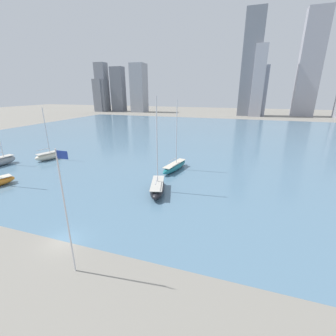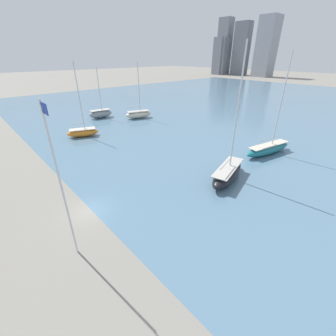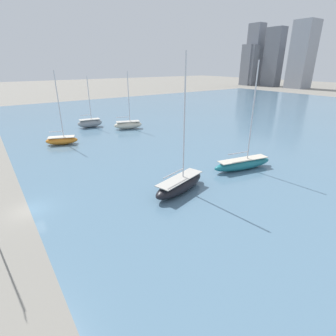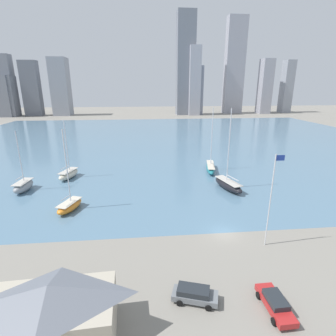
% 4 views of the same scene
% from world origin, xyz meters
% --- Properties ---
extents(ground_plane, '(500.00, 500.00, 0.00)m').
position_xyz_m(ground_plane, '(0.00, 0.00, 0.00)').
color(ground_plane, gray).
extents(harbor_water, '(180.00, 140.00, 0.00)m').
position_xyz_m(harbor_water, '(0.00, 70.00, 0.00)').
color(harbor_water, slate).
rests_on(harbor_water, ground_plane).
extents(flag_pole, '(1.24, 0.14, 12.79)m').
position_xyz_m(flag_pole, '(4.72, -3.44, 6.89)').
color(flag_pole, silver).
rests_on(flag_pole, ground_plane).
extents(sailboat_teal, '(4.07, 10.43, 15.79)m').
position_xyz_m(sailboat_teal, '(5.51, 29.26, 0.98)').
color(sailboat_teal, '#1E757F').
rests_on(sailboat_teal, harbor_water).
extents(sailboat_black, '(4.92, 9.31, 16.66)m').
position_xyz_m(sailboat_black, '(6.01, 16.64, 1.07)').
color(sailboat_black, black).
rests_on(sailboat_black, harbor_water).
extents(sailboat_cream, '(4.47, 7.37, 13.56)m').
position_xyz_m(sailboat_cream, '(-29.04, 27.06, 1.06)').
color(sailboat_cream, beige).
rests_on(sailboat_cream, harbor_water).
extents(sailboat_gray, '(3.26, 6.42, 12.42)m').
position_xyz_m(sailboat_gray, '(-36.20, 19.84, 1.13)').
color(sailboat_gray, gray).
rests_on(sailboat_gray, harbor_water).
extents(sailboat_orange, '(4.42, 6.58, 14.18)m').
position_xyz_m(sailboat_orange, '(-24.49, 9.84, 0.95)').
color(sailboat_orange, orange).
rests_on(sailboat_orange, harbor_water).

